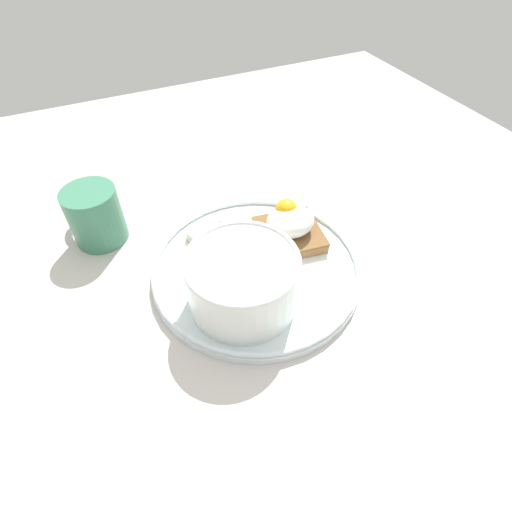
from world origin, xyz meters
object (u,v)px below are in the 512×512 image
Objects in this scene: poached_egg at (290,219)px; banana_slice_front at (208,249)px; banana_slice_left at (233,221)px; oatmeal_bowl at (243,281)px; banana_slice_right at (197,234)px; toast_slice at (289,234)px; banana_slice_inner at (247,241)px; banana_slice_back at (226,236)px; coffee_mug at (94,214)px.

banana_slice_front is (-10.80, 2.11, -2.85)cm from poached_egg.
poached_egg is 8.61cm from banana_slice_left.
oatmeal_bowl is 12.96cm from banana_slice_right.
poached_egg reaches higher than toast_slice.
toast_slice reaches higher than banana_slice_front.
banana_slice_left is (4.98, 3.64, 0.17)cm from banana_slice_front.
toast_slice is 2.33× the size of banana_slice_inner.
banana_slice_front is 3.12cm from banana_slice_back.
banana_slice_left is (-5.82, 5.75, -2.68)cm from poached_egg.
poached_egg reaches higher than banana_slice_right.
poached_egg is at bearing 36.33° from oatmeal_bowl.
banana_slice_left is 1.02× the size of banana_slice_right.
banana_slice_right is at bearing 154.70° from poached_egg.
poached_egg reaches higher than banana_slice_back.
oatmeal_bowl reaches higher than poached_egg.
oatmeal_bowl is 3.48× the size of banana_slice_left.
banana_slice_front is at bearing -39.44° from coffee_mug.
toast_slice is 5.85cm from banana_slice_inner.
banana_slice_right is (-11.18, 5.51, -0.25)cm from toast_slice.
oatmeal_bowl is at bearing -84.43° from banana_slice_front.
poached_egg is 1.77× the size of banana_slice_right.
banana_slice_front is at bearing 167.79° from toast_slice.
toast_slice is 1.47× the size of poached_egg.
oatmeal_bowl is at bearing -84.09° from banana_slice_right.
poached_egg is (0.00, 0.23, 2.51)cm from toast_slice.
poached_egg reaches higher than banana_slice_inner.
coffee_mug is at bearing 152.14° from poached_egg.
banana_slice_inner is (5.14, -0.88, -0.02)cm from banana_slice_front.
banana_slice_back is at bearing -32.34° from banana_slice_right.
oatmeal_bowl is 12.42cm from toast_slice.
banana_slice_left reaches higher than banana_slice_front.
banana_slice_left and banana_slice_back have the same top height.
banana_slice_back is at bearing 79.12° from oatmeal_bowl.
banana_slice_back is at bearing 157.95° from poached_egg.
poached_egg is (9.88, 7.27, -0.17)cm from oatmeal_bowl.
oatmeal_bowl is 13.93cm from banana_slice_left.
banana_slice_back reaches higher than banana_slice_inner.
banana_slice_right is at bearing 143.71° from banana_slice_inner.
coffee_mug reaches higher than banana_slice_left.
toast_slice is at bearing -23.47° from banana_slice_back.
toast_slice is 26.26cm from coffee_mug.
banana_slice_inner is at bearing -36.29° from banana_slice_right.
coffee_mug reaches higher than banana_slice_back.
toast_slice and banana_slice_left have the same top height.
coffee_mug reaches higher than banana_slice_front.
banana_slice_inner is (-5.66, 1.46, -0.36)cm from toast_slice.
toast_slice is 2.05× the size of banana_slice_front.
coffee_mug is (-17.23, 6.44, 2.34)cm from banana_slice_left.
oatmeal_bowl reaches higher than banana_slice_front.
banana_slice_front is 1.01× the size of banana_slice_back.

